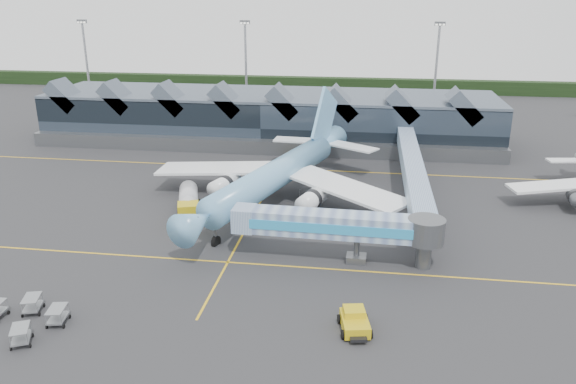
# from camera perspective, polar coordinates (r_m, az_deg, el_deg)

# --- Properties ---
(ground) EXTENTS (260.00, 260.00, 0.00)m
(ground) POSITION_cam_1_polar(r_m,az_deg,el_deg) (71.22, -4.58, -4.25)
(ground) COLOR #2D2D30
(ground) RESTS_ON ground
(taxi_stripes) EXTENTS (120.00, 60.00, 0.01)m
(taxi_stripes) POSITION_cam_1_polar(r_m,az_deg,el_deg) (80.25, -3.03, -1.38)
(taxi_stripes) COLOR yellow
(taxi_stripes) RESTS_ON ground
(tree_line_far) EXTENTS (260.00, 4.00, 4.00)m
(tree_line_far) POSITION_cam_1_polar(r_m,az_deg,el_deg) (176.09, 3.34, 10.90)
(tree_line_far) COLOR black
(tree_line_far) RESTS_ON ground
(terminal) EXTENTS (90.00, 22.25, 12.52)m
(terminal) POSITION_cam_1_polar(r_m,az_deg,el_deg) (115.05, -1.96, 7.67)
(terminal) COLOR black
(terminal) RESTS_ON ground
(light_masts) EXTENTS (132.40, 42.56, 22.45)m
(light_masts) POSITION_cam_1_polar(r_m,az_deg,el_deg) (127.40, 11.15, 11.97)
(light_masts) COLOR #92949A
(light_masts) RESTS_ON ground
(main_airliner) EXTENTS (37.83, 44.58, 14.68)m
(main_airliner) POSITION_cam_1_polar(r_m,az_deg,el_deg) (80.50, -0.91, 1.96)
(main_airliner) COLOR #6EABDF
(main_airliner) RESTS_ON ground
(jet_bridge) EXTENTS (23.56, 4.16, 5.88)m
(jet_bridge) POSITION_cam_1_polar(r_m,az_deg,el_deg) (62.66, 6.21, -3.58)
(jet_bridge) COLOR #6980B0
(jet_bridge) RESTS_ON ground
(fuel_truck) EXTENTS (5.57, 10.73, 3.61)m
(fuel_truck) POSITION_cam_1_polar(r_m,az_deg,el_deg) (77.24, -10.07, -0.93)
(fuel_truck) COLOR black
(fuel_truck) RESTS_ON ground
(pushback_tug) EXTENTS (3.31, 4.58, 1.89)m
(pushback_tug) POSITION_cam_1_polar(r_m,az_deg,el_deg) (52.08, 6.79, -12.96)
(pushback_tug) COLOR gold
(pushback_tug) RESTS_ON ground
(baggage_carts) EXTENTS (7.90, 7.48, 1.58)m
(baggage_carts) POSITION_cam_1_polar(r_m,az_deg,el_deg) (57.76, -25.03, -11.29)
(baggage_carts) COLOR gray
(baggage_carts) RESTS_ON ground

